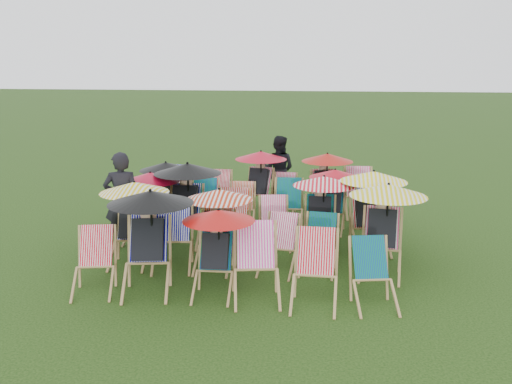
# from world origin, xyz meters

# --- Properties ---
(ground) EXTENTS (100.00, 100.00, 0.00)m
(ground) POSITION_xyz_m (0.00, 0.00, 0.00)
(ground) COLOR black
(ground) RESTS_ON ground
(deckchair_0) EXTENTS (0.74, 0.92, 0.89)m
(deckchair_0) POSITION_xyz_m (-2.03, -2.29, 0.44)
(deckchair_0) COLOR #A5824D
(deckchair_0) RESTS_ON ground
(deckchair_1) EXTENTS (1.23, 1.33, 1.45)m
(deckchair_1) POSITION_xyz_m (-1.27, -2.12, 0.77)
(deckchair_1) COLOR #A5824D
(deckchair_1) RESTS_ON ground
(deckchair_2) EXTENTS (1.02, 1.07, 1.22)m
(deckchair_2) POSITION_xyz_m (-0.29, -2.14, 0.64)
(deckchair_2) COLOR #A5824D
(deckchair_2) RESTS_ON ground
(deckchair_3) EXTENTS (0.82, 1.03, 1.01)m
(deckchair_3) POSITION_xyz_m (0.31, -2.22, 0.50)
(deckchair_3) COLOR #A5824D
(deckchair_3) RESTS_ON ground
(deckchair_4) EXTENTS (0.67, 0.92, 0.97)m
(deckchair_4) POSITION_xyz_m (1.11, -2.32, 0.49)
(deckchair_4) COLOR #A5824D
(deckchair_4) RESTS_ON ground
(deckchair_5) EXTENTS (0.73, 0.90, 0.88)m
(deckchair_5) POSITION_xyz_m (1.90, -2.27, 0.44)
(deckchair_5) COLOR #A5824D
(deckchair_5) RESTS_ON ground
(deckchair_6) EXTENTS (1.12, 1.19, 1.33)m
(deckchair_6) POSITION_xyz_m (-1.89, -1.05, 0.70)
(deckchair_6) COLOR #A5824D
(deckchair_6) RESTS_ON ground
(deckchair_7) EXTENTS (0.79, 1.00, 0.99)m
(deckchair_7) POSITION_xyz_m (-1.19, -1.15, 0.49)
(deckchair_7) COLOR #A5824D
(deckchair_7) RESTS_ON ground
(deckchair_8) EXTENTS (1.07, 1.11, 1.27)m
(deckchair_8) POSITION_xyz_m (-0.49, -1.10, 0.67)
(deckchair_8) COLOR #A5824D
(deckchair_8) RESTS_ON ground
(deckchair_9) EXTENTS (0.69, 0.87, 0.87)m
(deckchair_9) POSITION_xyz_m (0.52, -1.14, 0.43)
(deckchair_9) COLOR #A5824D
(deckchair_9) RESTS_ON ground
(deckchair_10) EXTENTS (0.66, 0.85, 0.86)m
(deckchair_10) POSITION_xyz_m (1.15, -1.04, 0.43)
(deckchair_10) COLOR #A5824D
(deckchair_10) RESTS_ON ground
(deckchair_11) EXTENTS (1.19, 1.25, 1.41)m
(deckchair_11) POSITION_xyz_m (2.12, -1.04, 0.74)
(deckchair_11) COLOR #A5824D
(deckchair_11) RESTS_ON ground
(deckchair_12) EXTENTS (1.07, 1.14, 1.27)m
(deckchair_12) POSITION_xyz_m (-2.00, 0.08, 0.67)
(deckchair_12) COLOR #A5824D
(deckchair_12) RESTS_ON ground
(deckchair_13) EXTENTS (1.22, 1.28, 1.44)m
(deckchair_13) POSITION_xyz_m (-1.30, 0.11, 0.76)
(deckchair_13) COLOR #A5824D
(deckchair_13) RESTS_ON ground
(deckchair_14) EXTENTS (0.66, 0.90, 0.96)m
(deckchair_14) POSITION_xyz_m (-0.43, 0.08, 0.48)
(deckchair_14) COLOR #A5824D
(deckchair_14) RESTS_ON ground
(deckchair_15) EXTENTS (0.69, 0.87, 0.86)m
(deckchair_15) POSITION_xyz_m (0.33, 0.06, 0.43)
(deckchair_15) COLOR #A5824D
(deckchair_15) RESTS_ON ground
(deckchair_16) EXTENTS (1.08, 1.12, 1.29)m
(deckchair_16) POSITION_xyz_m (1.14, 0.05, 0.68)
(deckchair_16) COLOR #A5824D
(deckchair_16) RESTS_ON ground
(deckchair_17) EXTENTS (1.17, 1.26, 1.38)m
(deckchair_17) POSITION_xyz_m (2.01, 0.11, 0.73)
(deckchair_17) COLOR #A5824D
(deckchair_17) RESTS_ON ground
(deckchair_18) EXTENTS (1.06, 1.13, 1.26)m
(deckchair_18) POSITION_xyz_m (-2.01, 1.18, 0.66)
(deckchair_18) COLOR #A5824D
(deckchair_18) RESTS_ON ground
(deckchair_19) EXTENTS (0.70, 0.90, 0.90)m
(deckchair_19) POSITION_xyz_m (-1.18, 1.15, 0.45)
(deckchair_19) COLOR #A5824D
(deckchair_19) RESTS_ON ground
(deckchair_20) EXTENTS (0.61, 0.82, 0.85)m
(deckchair_20) POSITION_xyz_m (-0.44, 1.18, 0.43)
(deckchair_20) COLOR #A5824D
(deckchair_20) RESTS_ON ground
(deckchair_21) EXTENTS (0.64, 0.88, 0.94)m
(deckchair_21) POSITION_xyz_m (0.49, 1.22, 0.47)
(deckchair_21) COLOR #A5824D
(deckchair_21) RESTS_ON ground
(deckchair_22) EXTENTS (1.00, 1.06, 1.19)m
(deckchair_22) POSITION_xyz_m (1.34, 1.19, 0.63)
(deckchair_22) COLOR #A5824D
(deckchair_22) RESTS_ON ground
(deckchair_23) EXTENTS (0.70, 0.88, 0.88)m
(deckchair_23) POSITION_xyz_m (2.00, 1.13, 0.44)
(deckchair_23) COLOR #A5824D
(deckchair_23) RESTS_ON ground
(deckchair_24) EXTENTS (0.70, 0.91, 0.93)m
(deckchair_24) POSITION_xyz_m (-2.11, 2.39, 0.46)
(deckchair_24) COLOR #A5824D
(deckchair_24) RESTS_ON ground
(deckchair_25) EXTENTS (0.60, 0.82, 0.87)m
(deckchair_25) POSITION_xyz_m (-1.12, 2.30, 0.43)
(deckchair_25) COLOR #A5824D
(deckchair_25) RESTS_ON ground
(deckchair_26) EXTENTS (1.12, 1.19, 1.32)m
(deckchair_26) POSITION_xyz_m (-0.26, 2.37, 0.70)
(deckchair_26) COLOR #A5824D
(deckchair_26) RESTS_ON ground
(deckchair_27) EXTENTS (0.60, 0.80, 0.83)m
(deckchair_27) POSITION_xyz_m (0.30, 2.35, 0.42)
(deckchair_27) COLOR #A5824D
(deckchair_27) RESTS_ON ground
(deckchair_28) EXTENTS (1.10, 1.17, 1.30)m
(deckchair_28) POSITION_xyz_m (1.19, 2.38, 0.69)
(deckchair_28) COLOR #A5824D
(deckchair_28) RESTS_ON ground
(deckchair_29) EXTENTS (0.73, 0.96, 0.99)m
(deckchair_29) POSITION_xyz_m (1.93, 2.34, 0.50)
(deckchair_29) COLOR #A5824D
(deckchair_29) RESTS_ON ground
(person_left) EXTENTS (0.71, 0.55, 1.72)m
(person_left) POSITION_xyz_m (-2.30, -0.35, 0.86)
(person_left) COLOR black
(person_left) RESTS_ON ground
(person_rear) EXTENTS (0.88, 0.75, 1.56)m
(person_rear) POSITION_xyz_m (0.11, 3.30, 0.78)
(person_rear) COLOR black
(person_rear) RESTS_ON ground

